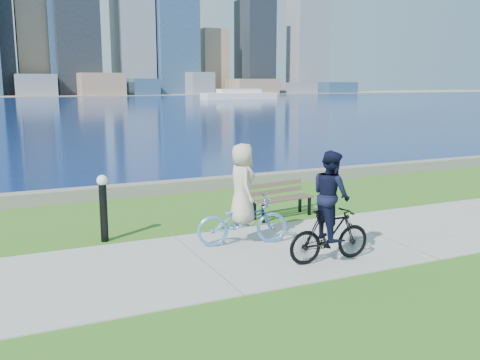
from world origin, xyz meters
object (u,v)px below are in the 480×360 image
object	(u,v)px
bollard_lamp	(103,204)
cyclist_man	(330,216)
park_bench	(280,196)
cyclist_woman	(242,208)

from	to	relation	value
bollard_lamp	cyclist_man	xyz separation A→B (m)	(3.47, -3.05, 0.08)
cyclist_man	bollard_lamp	bearing A→B (deg)	50.47
park_bench	cyclist_man	xyz separation A→B (m)	(-0.82, -3.33, 0.37)
park_bench	bollard_lamp	size ratio (longest dim) A/B	1.20
park_bench	bollard_lamp	world-z (taller)	bollard_lamp
bollard_lamp	cyclist_woman	world-z (taller)	cyclist_woman
park_bench	cyclist_woman	bearing A→B (deg)	-145.43
park_bench	cyclist_man	distance (m)	3.45
park_bench	cyclist_man	world-z (taller)	cyclist_man
cyclist_woman	cyclist_man	xyz separation A→B (m)	(1.00, -1.62, 0.10)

